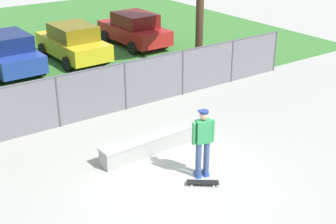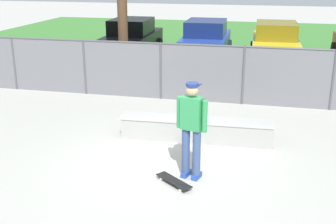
# 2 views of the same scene
# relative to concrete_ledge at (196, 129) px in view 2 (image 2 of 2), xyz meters

# --- Properties ---
(ground_plane) EXTENTS (80.00, 80.00, 0.00)m
(ground_plane) POSITION_rel_concrete_ledge_xyz_m (-0.37, -1.45, -0.27)
(ground_plane) COLOR #ADAAA3
(grass_strip) EXTENTS (28.88, 20.00, 0.02)m
(grass_strip) POSITION_rel_concrete_ledge_xyz_m (-0.37, 13.36, -0.26)
(grass_strip) COLOR #3D7A33
(grass_strip) RESTS_ON ground
(concrete_ledge) EXTENTS (3.47, 0.61, 0.54)m
(concrete_ledge) POSITION_rel_concrete_ledge_xyz_m (0.00, 0.00, 0.00)
(concrete_ledge) COLOR #999993
(concrete_ledge) RESTS_ON ground
(skateboarder) EXTENTS (0.58, 0.37, 1.84)m
(skateboarder) POSITION_rel_concrete_ledge_xyz_m (0.21, -1.84, 0.76)
(skateboarder) COLOR #2647A5
(skateboarder) RESTS_ON ground
(skateboard) EXTENTS (0.75, 0.65, 0.09)m
(skateboard) POSITION_rel_concrete_ledge_xyz_m (-0.04, -2.18, -0.20)
(skateboard) COLOR black
(skateboard) RESTS_ON ground
(chainlink_fence) EXTENTS (16.95, 0.07, 1.70)m
(chainlink_fence) POSITION_rel_concrete_ledge_xyz_m (-0.37, 3.06, 0.65)
(chainlink_fence) COLOR #4C4C51
(chainlink_fence) RESTS_ON ground
(car_black) EXTENTS (2.09, 4.24, 1.66)m
(car_black) POSITION_rel_concrete_ledge_xyz_m (-4.38, 9.19, 0.57)
(car_black) COLOR black
(car_black) RESTS_ON ground
(car_blue) EXTENTS (2.09, 4.24, 1.66)m
(car_blue) POSITION_rel_concrete_ledge_xyz_m (-1.13, 9.36, 0.57)
(car_blue) COLOR #233D9E
(car_blue) RESTS_ON ground
(car_yellow) EXTENTS (2.09, 4.24, 1.66)m
(car_yellow) POSITION_rel_concrete_ledge_xyz_m (1.76, 9.25, 0.57)
(car_yellow) COLOR gold
(car_yellow) RESTS_ON ground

